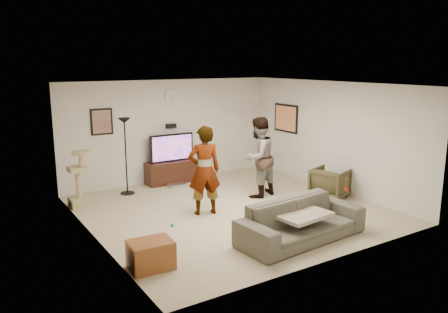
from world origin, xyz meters
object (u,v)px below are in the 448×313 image
cat_tree (78,179)px  armchair (330,183)px  tv (172,148)px  sofa (301,221)px  person_left (204,170)px  person_right (258,157)px  beer_bottle (347,185)px  tv_stand (172,172)px  floor_lamp (126,157)px  side_table (151,255)px

cat_tree → armchair: 5.33m
tv → sofa: tv is taller
cat_tree → person_left: size_ratio=0.67×
cat_tree → person_right: bearing=-21.1°
sofa → beer_bottle: 1.14m
person_right → beer_bottle: 2.39m
tv_stand → armchair: bearing=-51.9°
person_left → tv_stand: bearing=-85.4°
tv_stand → person_right: person_right is taller
floor_lamp → sofa: 4.40m
armchair → floor_lamp: bearing=34.6°
person_left → side_table: person_left is taller
floor_lamp → side_table: floor_lamp is taller
tv_stand → tv: bearing=0.0°
tv → sofa: 4.46m
floor_lamp → sofa: size_ratio=0.75×
person_left → tv: bearing=-85.4°
sofa → beer_bottle: size_ratio=9.10×
tv → sofa: (0.23, -4.42, -0.54)m
tv_stand → beer_bottle: (1.28, -4.42, 0.52)m
person_right → side_table: bearing=15.6°
tv_stand → side_table: bearing=-119.7°
person_left → person_right: bearing=-150.8°
person_left → person_right: person_right is taller
cat_tree → person_right: person_right is taller
side_table → person_left: bearing=41.6°
tv → floor_lamp: bearing=-166.0°
beer_bottle → side_table: bearing=174.1°
floor_lamp → beer_bottle: floor_lamp is taller
person_left → beer_bottle: (1.76, -2.00, -0.08)m
side_table → tv_stand: bearing=60.3°
person_left → armchair: bearing=-175.7°
sofa → armchair: bearing=29.9°
floor_lamp → cat_tree: bearing=-163.0°
person_left → beer_bottle: person_left is taller
floor_lamp → armchair: floor_lamp is taller
beer_bottle → armchair: bearing=53.1°
tv_stand → person_left: 2.54m
sofa → cat_tree: bearing=121.4°
tv → armchair: bearing=-51.9°
person_right → tv: bearing=-76.5°
tv_stand → cat_tree: (-2.44, -0.68, 0.32)m
person_right → armchair: (1.25, -0.95, -0.55)m
tv_stand → floor_lamp: (-1.28, -0.32, 0.58)m
floor_lamp → person_right: bearing=-35.9°
sofa → person_left: bearing=105.4°
floor_lamp → side_table: 3.92m
floor_lamp → side_table: (-1.03, -3.73, -0.65)m
person_right → armchair: bearing=127.9°
sofa → beer_bottle: (1.05, 0.00, 0.46)m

